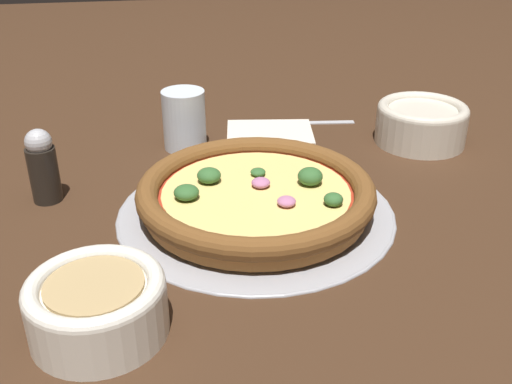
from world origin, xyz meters
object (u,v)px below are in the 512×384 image
object	(u,v)px
bowl_near	(97,303)
pepper_shaker	(43,166)
fork	(290,123)
pizza	(256,194)
drinking_cup	(184,120)
napkin	(270,131)
pizza_tray	(256,211)
bowl_far	(421,122)

from	to	relation	value
bowl_near	pepper_shaker	bearing A→B (deg)	107.01
pepper_shaker	fork	bearing A→B (deg)	30.14
pizza	fork	size ratio (longest dim) A/B	1.51
pizza	drinking_cup	distance (m)	0.23
napkin	pepper_shaker	world-z (taller)	pepper_shaker
napkin	pepper_shaker	size ratio (longest dim) A/B	1.55
pizza_tray	pepper_shaker	bearing A→B (deg)	163.27
fork	drinking_cup	bearing A→B (deg)	27.86
pizza_tray	bowl_far	world-z (taller)	bowl_far
pizza_tray	bowl_near	distance (m)	0.26
pizza	napkin	world-z (taller)	pizza
drinking_cup	pepper_shaker	size ratio (longest dim) A/B	0.92
bowl_far	drinking_cup	distance (m)	0.37
drinking_cup	fork	distance (m)	0.20
fork	pepper_shaker	size ratio (longest dim) A/B	1.99
fork	napkin	bearing A→B (deg)	47.60
pizza_tray	bowl_near	bearing A→B (deg)	-132.53
pizza_tray	pizza	world-z (taller)	pizza
napkin	fork	distance (m)	0.06
bowl_far	napkin	xyz separation A→B (m)	(-0.23, 0.07, -0.03)
pizza_tray	bowl_near	size ratio (longest dim) A/B	2.73
pizza	pepper_shaker	distance (m)	0.27
pizza	drinking_cup	bearing A→B (deg)	108.51
pizza_tray	pepper_shaker	xyz separation A→B (m)	(-0.26, 0.08, 0.05)
pizza_tray	pepper_shaker	distance (m)	0.28
bowl_far	fork	size ratio (longest dim) A/B	0.71
pizza_tray	bowl_near	world-z (taller)	bowl_near
drinking_cup	fork	bearing A→B (deg)	21.33
bowl_near	napkin	distance (m)	0.51
pepper_shaker	napkin	bearing A→B (deg)	28.49
pepper_shaker	pizza	bearing A→B (deg)	-16.72
pizza	pepper_shaker	world-z (taller)	pepper_shaker
pizza_tray	drinking_cup	world-z (taller)	drinking_cup
bowl_near	fork	size ratio (longest dim) A/B	0.65
bowl_near	pizza	bearing A→B (deg)	47.47
fork	pepper_shaker	bearing A→B (deg)	36.67
pizza	fork	world-z (taller)	pizza
drinking_cup	pepper_shaker	bearing A→B (deg)	-142.56
bowl_far	drinking_cup	world-z (taller)	drinking_cup
bowl_far	napkin	bearing A→B (deg)	161.69
napkin	pepper_shaker	bearing A→B (deg)	-151.51
bowl_far	pepper_shaker	distance (m)	0.56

